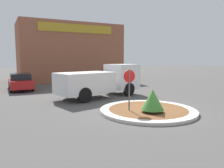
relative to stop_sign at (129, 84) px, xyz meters
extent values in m
plane|color=#514F4C|center=(0.99, -0.21, -1.47)|extent=(120.00, 120.00, 0.00)
cylinder|color=beige|center=(0.99, -0.21, -1.40)|extent=(4.86, 4.86, 0.14)
cylinder|color=brown|center=(0.99, -0.21, -1.40)|extent=(3.98, 3.98, 0.14)
cylinder|color=#4C4C51|center=(0.00, 0.00, -0.40)|extent=(0.07, 0.07, 2.16)
cylinder|color=#B71414|center=(0.00, 0.00, 0.36)|extent=(0.63, 0.03, 0.63)
cylinder|color=brown|center=(0.78, -0.85, -1.27)|extent=(0.08, 0.08, 0.12)
cone|color=#3D7F33|center=(0.78, -0.85, -0.72)|extent=(1.08, 1.08, 0.98)
cube|color=white|center=(2.56, 5.23, -0.14)|extent=(2.36, 2.38, 1.83)
cube|color=white|center=(-0.65, 4.48, -0.37)|extent=(4.05, 2.87, 1.35)
cube|color=black|center=(3.23, 5.38, 0.18)|extent=(0.44, 1.74, 0.64)
cylinder|color=black|center=(2.16, 6.12, -1.00)|extent=(0.97, 0.44, 0.94)
cylinder|color=black|center=(2.60, 4.25, -1.00)|extent=(0.97, 0.44, 0.94)
cylinder|color=black|center=(-1.53, 5.26, -1.00)|extent=(0.97, 0.44, 0.94)
cylinder|color=black|center=(-1.09, 3.39, -1.00)|extent=(0.97, 0.44, 0.94)
cube|color=#93563D|center=(2.21, 17.57, 1.91)|extent=(11.93, 6.00, 6.77)
cube|color=#B28E23|center=(2.21, 14.54, 4.49)|extent=(8.35, 0.08, 0.90)
cube|color=#B21919|center=(-4.09, 11.15, -0.88)|extent=(1.78, 4.42, 0.66)
cube|color=black|center=(-4.09, 10.92, -0.30)|extent=(1.56, 2.12, 0.51)
cylinder|color=black|center=(-4.90, 12.52, -1.16)|extent=(0.20, 0.63, 0.63)
cylinder|color=black|center=(-3.27, 12.51, -1.16)|extent=(0.20, 0.63, 0.63)
cylinder|color=black|center=(-4.91, 9.78, -1.16)|extent=(0.20, 0.63, 0.63)
cylinder|color=black|center=(-3.28, 9.78, -1.16)|extent=(0.20, 0.63, 0.63)
camera|label=1|loc=(-5.57, -9.02, 1.22)|focal=35.00mm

